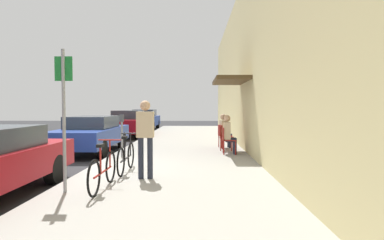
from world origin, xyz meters
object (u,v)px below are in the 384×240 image
object	(u,v)px
parked_car_1	(92,133)
pedestrian_standing	(145,133)
parking_meter	(122,132)
street_sign	(64,109)
cafe_chair_0	(227,139)
seated_patron_0	(229,133)
bicycle_1	(126,157)
parked_car_3	(145,119)
parked_car_2	(128,123)
cafe_chair_2	(223,135)
seated_patron_2	(225,130)
bicycle_0	(103,170)
cafe_chair_1	(225,136)

from	to	relation	value
parked_car_1	pedestrian_standing	bearing A→B (deg)	-59.71
parking_meter	street_sign	xyz separation A→B (m)	(-0.05, -4.12, 0.75)
cafe_chair_0	seated_patron_0	size ratio (longest dim) A/B	0.67
bicycle_1	cafe_chair_0	bearing A→B (deg)	47.50
parked_car_3	cafe_chair_0	xyz separation A→B (m)	(4.89, -12.79, -0.14)
cafe_chair_0	parked_car_2	bearing A→B (deg)	123.89
parked_car_1	cafe_chair_2	xyz separation A→B (m)	(4.89, 0.46, -0.08)
cafe_chair_0	seated_patron_0	world-z (taller)	seated_patron_0
parked_car_1	seated_patron_2	size ratio (longest dim) A/B	3.41
parked_car_2	bicycle_1	bearing A→B (deg)	-77.79
bicycle_1	bicycle_0	bearing A→B (deg)	-93.03
seated_patron_0	cafe_chair_1	distance (m)	0.95
seated_patron_2	pedestrian_standing	world-z (taller)	pedestrian_standing
parked_car_3	seated_patron_0	distance (m)	13.72
bicycle_1	pedestrian_standing	xyz separation A→B (m)	(0.58, -0.68, 0.64)
street_sign	cafe_chair_1	xyz separation A→B (m)	(3.39, 5.66, -1.02)
parked_car_1	bicycle_0	size ratio (longest dim) A/B	2.57
parked_car_2	cafe_chair_1	world-z (taller)	parked_car_2
bicycle_0	seated_patron_2	distance (m)	6.76
cafe_chair_2	seated_patron_2	bearing A→B (deg)	12.16
parked_car_1	bicycle_1	distance (m)	4.65
parked_car_2	cafe_chair_2	world-z (taller)	parked_car_2
cafe_chair_2	seated_patron_2	xyz separation A→B (m)	(0.06, 0.01, 0.19)
street_sign	seated_patron_2	size ratio (longest dim) A/B	2.02
parked_car_1	parked_car_3	xyz separation A→B (m)	(-0.00, 11.63, 0.06)
parked_car_1	parked_car_2	size ratio (longest dim) A/B	1.00
parked_car_2	bicycle_0	xyz separation A→B (m)	(2.13, -11.78, -0.29)
parked_car_1	cafe_chair_1	world-z (taller)	parked_car_1
parking_meter	cafe_chair_1	size ratio (longest dim) A/B	1.52
bicycle_0	seated_patron_0	world-z (taller)	seated_patron_0
seated_patron_0	pedestrian_standing	distance (m)	4.22
bicycle_1	seated_patron_2	xyz separation A→B (m)	(2.74, 4.56, 0.34)
cafe_chair_2	pedestrian_standing	world-z (taller)	pedestrian_standing
seated_patron_0	bicycle_1	bearing A→B (deg)	-133.15
pedestrian_standing	cafe_chair_2	bearing A→B (deg)	68.05
parked_car_1	bicycle_1	world-z (taller)	parked_car_1
parking_meter	seated_patron_0	world-z (taller)	parking_meter
parked_car_3	bicycle_1	world-z (taller)	parked_car_3
pedestrian_standing	seated_patron_0	bearing A→B (deg)	59.01
bicycle_1	seated_patron_0	distance (m)	4.02
cafe_chair_2	seated_patron_2	distance (m)	0.20
bicycle_1	cafe_chair_1	bearing A→B (deg)	55.11
seated_patron_2	parked_car_3	bearing A→B (deg)	113.93
parked_car_3	pedestrian_standing	xyz separation A→B (m)	(2.79, -16.40, 0.36)
bicycle_1	cafe_chair_1	xyz separation A→B (m)	(2.68, 3.85, 0.14)
parked_car_3	bicycle_0	size ratio (longest dim) A/B	2.57
parking_meter	street_sign	bearing A→B (deg)	-90.70
seated_patron_0	seated_patron_2	bearing A→B (deg)	89.98
seated_patron_0	seated_patron_2	world-z (taller)	same
parking_meter	seated_patron_0	distance (m)	3.46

